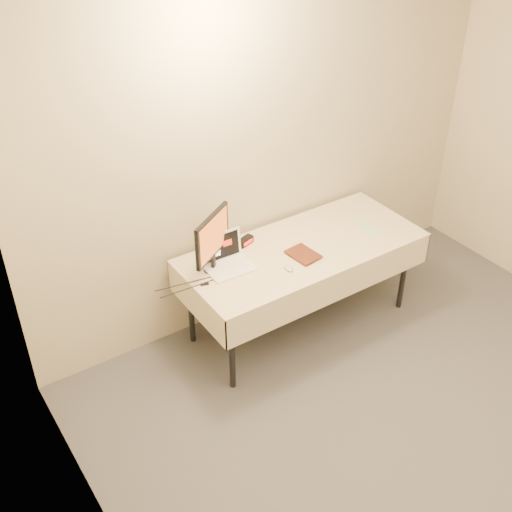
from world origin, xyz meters
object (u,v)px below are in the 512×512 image
monitor (212,238)px  book (295,247)px  table (303,254)px  laptop (226,259)px

monitor → book: monitor is taller
table → laptop: bearing=169.6°
monitor → book: 0.61m
monitor → table: bearing=-41.6°
laptop → monitor: 0.23m
monitor → laptop: bearing=-40.4°
book → laptop: bearing=147.7°
table → book: bearing=-146.3°
table → laptop: size_ratio=5.58×
monitor → book: bearing=-54.6°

